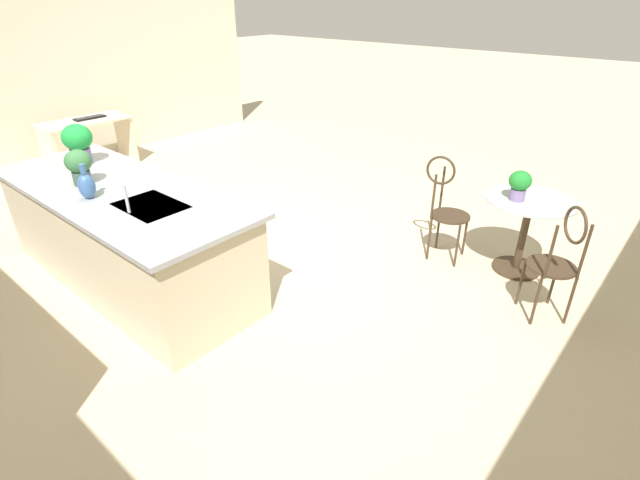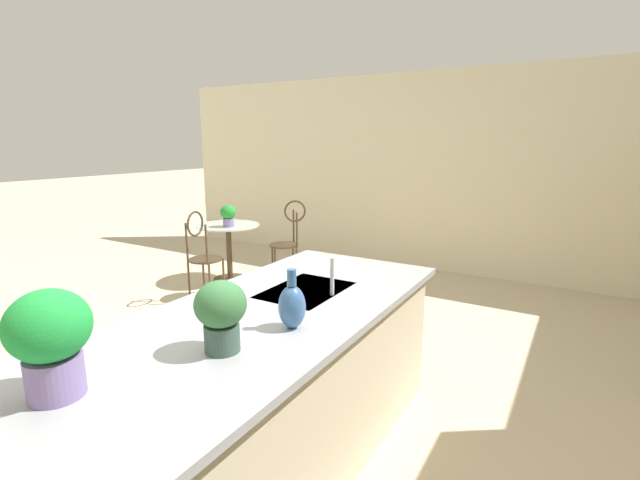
# 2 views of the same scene
# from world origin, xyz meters

# --- Properties ---
(ground_plane) EXTENTS (40.00, 40.00, 0.00)m
(ground_plane) POSITION_xyz_m (0.00, 0.00, 0.00)
(ground_plane) COLOR beige
(wall_right) EXTENTS (0.12, 7.80, 2.70)m
(wall_right) POSITION_xyz_m (4.26, 0.00, 1.35)
(wall_right) COLOR beige
(wall_right) RESTS_ON ground
(kitchen_island) EXTENTS (2.80, 1.06, 0.92)m
(kitchen_island) POSITION_xyz_m (0.30, 0.85, 0.46)
(kitchen_island) COLOR beige
(kitchen_island) RESTS_ON ground
(bistro_table) EXTENTS (0.80, 0.80, 0.74)m
(bistro_table) POSITION_xyz_m (-2.36, -1.67, 0.45)
(bistro_table) COLOR #3D2D1E
(bistro_table) RESTS_ON ground
(chair_near_window) EXTENTS (0.54, 0.54, 1.04)m
(chair_near_window) POSITION_xyz_m (-2.81, -1.05, 0.57)
(chair_near_window) COLOR #3D2D1E
(chair_near_window) RESTS_ON ground
(chair_by_island) EXTENTS (0.51, 0.44, 1.04)m
(chair_by_island) POSITION_xyz_m (-1.66, -1.44, 0.57)
(chair_by_island) COLOR #3D2D1E
(chair_by_island) RESTS_ON ground
(sink_faucet) EXTENTS (0.02, 0.02, 0.22)m
(sink_faucet) POSITION_xyz_m (-0.25, 1.03, 1.03)
(sink_faucet) COLOR #B2B5BA
(sink_faucet) RESTS_ON kitchen_island
(writing_desk) EXTENTS (0.60, 1.20, 0.74)m
(writing_desk) POSITION_xyz_m (3.65, -0.43, 0.51)
(writing_desk) COLOR beige
(writing_desk) RESTS_ON ground
(keyboard) EXTENTS (0.16, 0.44, 0.03)m
(keyboard) POSITION_xyz_m (3.67, -0.53, 0.75)
(keyboard) COLOR black
(keyboard) RESTS_ON writing_desk
(potted_plant_on_table) EXTENTS (0.19, 0.19, 0.27)m
(potted_plant_on_table) POSITION_xyz_m (-2.26, -1.57, 0.90)
(potted_plant_on_table) COLOR #7A669E
(potted_plant_on_table) RESTS_ON bistro_table
(potted_plant_counter_near) EXTENTS (0.22, 0.22, 0.31)m
(potted_plant_counter_near) POSITION_xyz_m (0.60, 0.98, 1.10)
(potted_plant_counter_near) COLOR #385147
(potted_plant_counter_near) RESTS_ON kitchen_island
(potted_plant_counter_far) EXTENTS (0.27, 0.27, 0.38)m
(potted_plant_counter_far) POSITION_xyz_m (1.15, 0.72, 1.14)
(potted_plant_counter_far) COLOR #7A669E
(potted_plant_counter_far) RESTS_ON kitchen_island
(vase_on_counter) EXTENTS (0.13, 0.13, 0.29)m
(vase_on_counter) POSITION_xyz_m (0.25, 1.09, 1.03)
(vase_on_counter) COLOR #386099
(vase_on_counter) RESTS_ON kitchen_island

